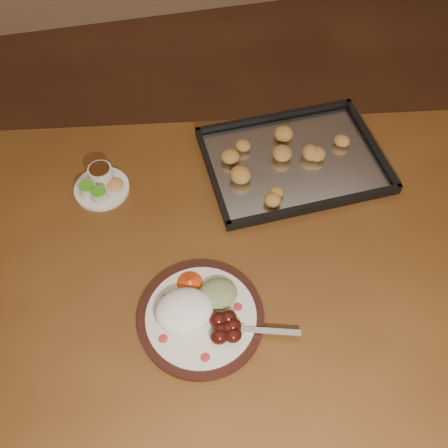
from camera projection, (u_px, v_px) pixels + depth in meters
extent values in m
plane|color=#57341E|center=(240.00, 311.00, 1.91)|extent=(4.00, 4.00, 0.00)
cube|color=brown|center=(209.00, 260.00, 1.19)|extent=(1.62, 1.12, 0.04)
cylinder|color=#463015|center=(6.00, 231.00, 1.69)|extent=(0.07, 0.07, 0.71)
cylinder|color=#463015|center=(401.00, 210.00, 1.74)|extent=(0.07, 0.07, 0.71)
cylinder|color=black|center=(201.00, 318.00, 1.07)|extent=(0.27, 0.27, 0.02)
cylinder|color=silver|center=(201.00, 316.00, 1.07)|extent=(0.24, 0.24, 0.01)
ellipsoid|color=#AC292D|center=(163.00, 339.00, 1.03)|extent=(0.02, 0.02, 0.00)
ellipsoid|color=#AC292D|center=(205.00, 357.00, 1.01)|extent=(0.02, 0.02, 0.00)
ellipsoid|color=#AC292D|center=(238.00, 307.00, 1.08)|extent=(0.02, 0.02, 0.00)
ellipsoid|color=#AC292D|center=(166.00, 297.00, 1.09)|extent=(0.02, 0.02, 0.00)
ellipsoid|color=white|center=(184.00, 311.00, 1.05)|extent=(0.16, 0.15, 0.06)
ellipsoid|color=#49100A|center=(220.00, 329.00, 1.03)|extent=(0.03, 0.03, 0.03)
ellipsoid|color=#49100A|center=(233.00, 326.00, 1.04)|extent=(0.03, 0.03, 0.03)
ellipsoid|color=#49100A|center=(228.00, 317.00, 1.05)|extent=(0.03, 0.03, 0.03)
ellipsoid|color=#49100A|center=(233.00, 335.00, 1.02)|extent=(0.03, 0.03, 0.03)
ellipsoid|color=#49100A|center=(218.00, 319.00, 1.04)|extent=(0.03, 0.03, 0.03)
ellipsoid|color=#49100A|center=(228.00, 328.00, 1.03)|extent=(0.03, 0.03, 0.03)
ellipsoid|color=#49100A|center=(219.00, 336.00, 1.02)|extent=(0.03, 0.03, 0.03)
ellipsoid|color=tan|center=(218.00, 293.00, 1.08)|extent=(0.11, 0.11, 0.03)
cone|color=#D84113|center=(190.00, 282.00, 1.10)|extent=(0.06, 0.07, 0.03)
cube|color=silver|center=(270.00, 331.00, 1.04)|extent=(0.13, 0.05, 0.00)
cube|color=silver|center=(236.00, 328.00, 1.04)|extent=(0.04, 0.03, 0.00)
cylinder|color=silver|center=(225.00, 332.00, 1.04)|extent=(0.03, 0.01, 0.00)
cylinder|color=silver|center=(225.00, 329.00, 1.04)|extent=(0.03, 0.01, 0.00)
cylinder|color=silver|center=(225.00, 326.00, 1.05)|extent=(0.03, 0.01, 0.00)
cylinder|color=silver|center=(225.00, 324.00, 1.05)|extent=(0.03, 0.01, 0.00)
cylinder|color=white|center=(102.00, 189.00, 1.28)|extent=(0.14, 0.14, 0.01)
cylinder|color=silver|center=(88.00, 189.00, 1.26)|extent=(0.04, 0.04, 0.03)
cylinder|color=#45A020|center=(86.00, 186.00, 1.25)|extent=(0.04, 0.04, 0.00)
cylinder|color=silver|center=(99.00, 195.00, 1.25)|extent=(0.04, 0.04, 0.03)
cylinder|color=#45A020|center=(98.00, 191.00, 1.24)|extent=(0.04, 0.04, 0.00)
cylinder|color=silver|center=(101.00, 173.00, 1.28)|extent=(0.06, 0.06, 0.04)
cylinder|color=#371B0A|center=(99.00, 169.00, 1.27)|extent=(0.05, 0.05, 0.00)
ellipsoid|color=gold|center=(115.00, 185.00, 1.27)|extent=(0.04, 0.04, 0.01)
cube|color=black|center=(293.00, 162.00, 1.33)|extent=(0.47, 0.36, 0.01)
cube|color=black|center=(275.00, 117.00, 1.41)|extent=(0.46, 0.03, 0.02)
cube|color=black|center=(316.00, 206.00, 1.23)|extent=(0.46, 0.03, 0.02)
cube|color=black|center=(372.00, 143.00, 1.36)|extent=(0.03, 0.34, 0.02)
cube|color=black|center=(212.00, 175.00, 1.29)|extent=(0.03, 0.34, 0.02)
cube|color=silver|center=(294.00, 161.00, 1.33)|extent=(0.44, 0.32, 0.00)
ellipsoid|color=#B77D40|center=(315.00, 152.00, 1.32)|extent=(0.05, 0.05, 0.04)
ellipsoid|color=#B77D40|center=(325.00, 138.00, 1.35)|extent=(0.07, 0.07, 0.04)
ellipsoid|color=#B77D40|center=(294.00, 129.00, 1.37)|extent=(0.07, 0.07, 0.04)
ellipsoid|color=#B77D40|center=(280.00, 142.00, 1.34)|extent=(0.06, 0.06, 0.04)
ellipsoid|color=#B77D40|center=(263.00, 143.00, 1.34)|extent=(0.07, 0.07, 0.04)
ellipsoid|color=#B77D40|center=(273.00, 157.00, 1.31)|extent=(0.06, 0.06, 0.04)
ellipsoid|color=#B77D40|center=(254.00, 170.00, 1.29)|extent=(0.06, 0.06, 0.04)
ellipsoid|color=#B77D40|center=(285.00, 182.00, 1.26)|extent=(0.07, 0.07, 0.04)
ellipsoid|color=#B77D40|center=(294.00, 173.00, 1.28)|extent=(0.06, 0.06, 0.04)
ellipsoid|color=#B77D40|center=(320.00, 175.00, 1.28)|extent=(0.07, 0.07, 0.04)
ellipsoid|color=#B77D40|center=(314.00, 158.00, 1.31)|extent=(0.07, 0.07, 0.04)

